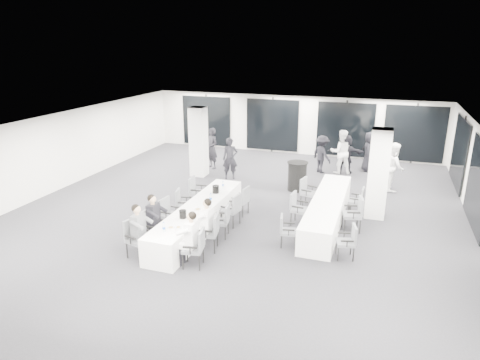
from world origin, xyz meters
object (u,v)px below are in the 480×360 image
(standing_guest_a, at_px, (230,156))
(standing_guest_f, at_px, (346,151))
(chair_side_right_mid, at_px, (355,212))
(ice_bucket_far, at_px, (216,189))
(cocktail_table, at_px, (297,176))
(chair_main_right_second, at_px, (211,230))
(chair_side_left_far, at_px, (307,190))
(standing_guest_b, at_px, (341,149))
(standing_guest_h, at_px, (394,164))
(chair_main_right_mid, at_px, (223,219))
(chair_side_right_far, at_px, (358,199))
(chair_main_left_far, at_px, (196,190))
(standing_guest_d, at_px, (375,146))
(chair_side_left_near, at_px, (286,229))
(banquet_table_side, at_px, (327,210))
(chair_main_left_second, at_px, (151,225))
(chair_side_left_mid, at_px, (297,206))
(standing_guest_g, at_px, (212,146))
(chair_main_right_near, at_px, (196,246))
(chair_side_right_near, at_px, (349,240))
(standing_guest_e, at_px, (369,149))
(chair_main_left_fourth, at_px, (182,202))
(ice_bucket_near, at_px, (183,214))
(chair_main_left_near, at_px, (136,236))
(chair_main_right_fourth, at_px, (233,208))
(chair_main_right_far, at_px, (242,199))
(standing_guest_c, at_px, (322,152))
(chair_main_left_mid, at_px, (169,212))
(banquet_table_main, at_px, (199,218))

(standing_guest_a, distance_m, standing_guest_f, 4.83)
(chair_side_right_mid, height_order, ice_bucket_far, chair_side_right_mid)
(cocktail_table, height_order, chair_main_right_second, cocktail_table)
(chair_side_left_far, relative_size, standing_guest_b, 0.46)
(chair_side_right_mid, distance_m, standing_guest_h, 4.30)
(chair_main_right_mid, relative_size, chair_side_right_far, 1.04)
(chair_main_left_far, relative_size, standing_guest_h, 0.50)
(standing_guest_d, bearing_deg, chair_side_left_near, 52.09)
(banquet_table_side, bearing_deg, standing_guest_b, 92.33)
(chair_main_left_second, bearing_deg, standing_guest_a, -173.82)
(chair_main_left_second, height_order, chair_side_left_mid, chair_side_left_mid)
(chair_side_left_near, bearing_deg, ice_bucket_far, -129.09)
(standing_guest_g, relative_size, standing_guest_h, 0.99)
(chair_main_right_near, height_order, chair_main_right_mid, chair_main_right_near)
(chair_main_right_near, relative_size, chair_side_right_far, 1.08)
(chair_main_left_far, bearing_deg, chair_main_right_second, 26.99)
(chair_side_right_near, bearing_deg, standing_guest_g, 29.99)
(chair_side_right_near, relative_size, standing_guest_e, 0.47)
(chair_main_left_second, xyz_separation_m, standing_guest_h, (6.12, 6.82, 0.46))
(chair_side_left_mid, xyz_separation_m, chair_side_left_far, (0.00, 1.55, -0.01))
(chair_side_right_far, bearing_deg, chair_main_right_mid, 131.86)
(chair_main_right_near, bearing_deg, cocktail_table, -20.70)
(chair_main_right_second, bearing_deg, standing_guest_e, -32.35)
(chair_main_left_second, xyz_separation_m, ice_bucket_far, (0.90, 2.44, 0.31))
(chair_main_left_fourth, bearing_deg, ice_bucket_near, 13.23)
(chair_side_left_far, distance_m, chair_side_right_mid, 2.25)
(chair_main_left_near, height_order, standing_guest_d, standing_guest_d)
(banquet_table_side, xyz_separation_m, chair_main_right_fourth, (-2.62, -1.17, 0.19))
(standing_guest_h, bearing_deg, chair_main_right_far, 118.31)
(chair_main_right_far, distance_m, chair_side_left_mid, 1.79)
(chair_side_right_mid, relative_size, standing_guest_h, 0.51)
(chair_side_left_near, relative_size, ice_bucket_near, 3.90)
(chair_main_right_second, bearing_deg, standing_guest_d, -32.71)
(chair_main_left_far, height_order, chair_main_right_second, chair_main_left_far)
(chair_main_right_fourth, bearing_deg, standing_guest_f, -12.29)
(chair_main_right_near, xyz_separation_m, standing_guest_c, (1.65, 8.93, 0.34))
(chair_main_right_fourth, bearing_deg, banquet_table_side, -56.67)
(banquet_table_side, distance_m, chair_main_left_fourth, 4.44)
(standing_guest_g, bearing_deg, chair_main_right_near, -37.95)
(chair_side_left_far, height_order, standing_guest_h, standing_guest_h)
(chair_side_right_far, xyz_separation_m, standing_guest_d, (0.24, 5.40, 0.53))
(standing_guest_c, bearing_deg, chair_side_right_mid, 150.35)
(chair_main_right_second, xyz_separation_m, chair_main_right_fourth, (-0.00, 1.67, -0.01))
(standing_guest_a, bearing_deg, chair_main_left_mid, -115.26)
(chair_main_right_near, distance_m, standing_guest_h, 8.78)
(banquet_table_main, height_order, chair_side_right_near, chair_side_right_near)
(chair_side_left_mid, bearing_deg, chair_main_right_second, -30.50)
(chair_main_right_fourth, xyz_separation_m, standing_guest_h, (4.46, 4.95, 0.45))
(chair_main_right_near, distance_m, standing_guest_a, 7.08)
(chair_side_left_far, bearing_deg, chair_main_right_fourth, -24.89)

